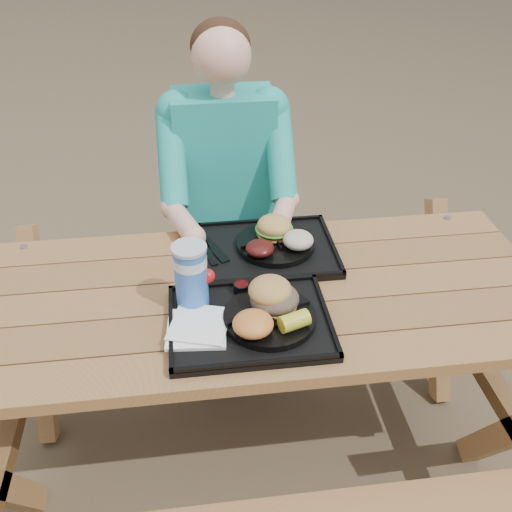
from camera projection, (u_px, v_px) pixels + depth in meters
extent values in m
plane|color=#999999|center=(256.00, 446.00, 2.16)|extent=(60.00, 60.00, 0.00)
cube|color=black|center=(250.00, 323.00, 1.60)|extent=(0.45, 0.35, 0.02)
cube|color=black|center=(267.00, 251.00, 1.89)|extent=(0.45, 0.35, 0.02)
cylinder|color=black|center=(270.00, 317.00, 1.59)|extent=(0.26, 0.26, 0.02)
cylinder|color=black|center=(275.00, 244.00, 1.89)|extent=(0.26, 0.26, 0.02)
cube|color=white|center=(197.00, 328.00, 1.56)|extent=(0.17, 0.17, 0.02)
cylinder|color=blue|center=(191.00, 277.00, 1.60)|extent=(0.09, 0.09, 0.19)
cylinder|color=#340507|center=(242.00, 288.00, 1.69)|extent=(0.05, 0.05, 0.03)
cylinder|color=yellow|center=(267.00, 285.00, 1.70)|extent=(0.05, 0.05, 0.03)
ellipsoid|color=orange|center=(253.00, 324.00, 1.51)|extent=(0.11, 0.11, 0.06)
cube|color=black|center=(215.00, 249.00, 1.88)|extent=(0.09, 0.16, 0.01)
ellipsoid|color=#46100E|center=(260.00, 248.00, 1.82)|extent=(0.09, 0.09, 0.04)
ellipsoid|color=beige|center=(298.00, 240.00, 1.84)|extent=(0.10, 0.10, 0.06)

